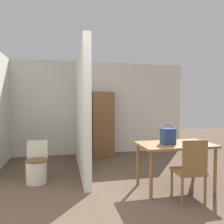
# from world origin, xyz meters

# --- Properties ---
(wall_back) EXTENTS (5.22, 0.12, 2.50)m
(wall_back) POSITION_xyz_m (0.00, 3.75, 1.25)
(wall_back) COLOR silver
(wall_back) RESTS_ON ground_plane
(partition_wall) EXTENTS (0.12, 2.58, 2.50)m
(partition_wall) POSITION_xyz_m (-0.43, 2.40, 1.25)
(partition_wall) COLOR silver
(partition_wall) RESTS_ON ground_plane
(dining_table) EXTENTS (1.19, 0.70, 0.75)m
(dining_table) POSITION_xyz_m (0.97, 0.97, 0.66)
(dining_table) COLOR brown
(dining_table) RESTS_ON ground_plane
(wooden_chair) EXTENTS (0.43, 0.43, 0.91)m
(wooden_chair) POSITION_xyz_m (0.95, 0.49, 0.48)
(wooden_chair) COLOR brown
(wooden_chair) RESTS_ON ground_plane
(toilet) EXTENTS (0.38, 0.53, 0.70)m
(toilet) POSITION_xyz_m (-1.27, 1.81, 0.30)
(toilet) COLOR silver
(toilet) RESTS_ON ground_plane
(handbag) EXTENTS (0.20, 0.17, 0.31)m
(handbag) POSITION_xyz_m (0.83, 0.94, 0.88)
(handbag) COLOR navy
(handbag) RESTS_ON dining_table
(wooden_cabinet) EXTENTS (0.56, 0.50, 1.68)m
(wooden_cabinet) POSITION_xyz_m (0.21, 3.43, 0.84)
(wooden_cabinet) COLOR brown
(wooden_cabinet) RESTS_ON ground_plane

